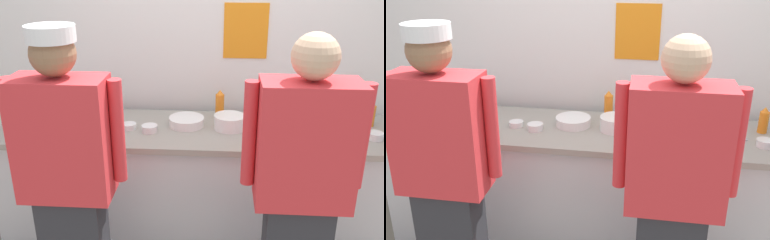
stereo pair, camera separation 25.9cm
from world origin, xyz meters
The scene contains 16 objects.
wall_back centered at (0.00, 0.84, 1.46)m, with size 4.49×0.11×2.92m.
prep_counter centered at (0.00, 0.37, 0.44)m, with size 2.86×0.69×0.89m.
chef_near_left centered at (-0.69, -0.40, 0.90)m, with size 0.61×0.24×1.69m.
chef_center centered at (0.52, -0.39, 0.89)m, with size 0.61×0.24×1.68m.
plate_stack_front centered at (0.16, 0.38, 0.93)m, with size 0.21×0.21×0.10m.
plate_stack_rear centered at (-0.13, 0.42, 0.92)m, with size 0.24×0.24×0.06m.
mixing_bowl_steel centered at (-0.99, 0.43, 0.94)m, with size 0.32×0.32×0.11m, color #B7BABF.
sheet_tray centered at (0.71, 0.37, 0.90)m, with size 0.52×0.35×0.02m, color #B7BABF.
squeeze_bottle_secondary centered at (1.13, 0.50, 0.97)m, with size 0.06×0.06×0.18m.
squeeze_bottle_spare centered at (0.10, 0.58, 0.99)m, with size 0.06×0.06×0.21m.
ramekin_red_sauce centered at (-0.37, 0.29, 0.91)m, with size 0.11×0.11×0.05m.
ramekin_yellow_sauce centered at (-0.86, 0.18, 0.91)m, with size 0.09×0.09×0.04m.
ramekin_orange_sauce centered at (1.09, 0.27, 0.91)m, with size 0.10×0.10×0.05m.
ramekin_green_sauce centered at (-0.52, 0.33, 0.91)m, with size 0.10×0.10×0.04m.
deli_cup centered at (-1.07, 0.18, 0.93)m, with size 0.09×0.09×0.10m, color white.
chefs_knife centered at (0.85, 0.36, 0.89)m, with size 0.28×0.03×0.02m.
Camera 2 is at (0.35, -2.24, 1.98)m, focal length 39.27 mm.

